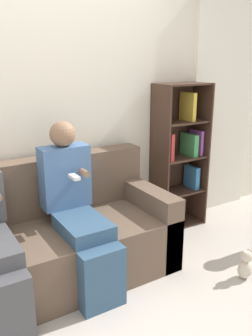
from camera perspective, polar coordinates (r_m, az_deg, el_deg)
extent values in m
plane|color=#BCB2A8|center=(2.70, -5.12, -21.77)|extent=(14.00, 14.00, 0.00)
cube|color=silver|center=(3.03, -14.10, 8.68)|extent=(10.00, 0.06, 2.55)
cube|color=silver|center=(4.14, 15.15, 9.19)|extent=(0.85, 0.04, 2.33)
cube|color=brown|center=(2.81, -11.96, -14.72)|extent=(2.03, 0.64, 0.45)
cube|color=brown|center=(3.05, -14.96, -7.22)|extent=(2.03, 0.18, 0.93)
cube|color=brown|center=(3.14, 4.16, -8.88)|extent=(0.17, 0.64, 0.63)
cube|color=#335170|center=(2.59, -3.80, -17.38)|extent=(0.32, 0.12, 0.45)
cube|color=#335170|center=(2.67, -6.87, -9.31)|extent=(0.32, 0.45, 0.11)
cube|color=#476B9E|center=(2.82, -9.78, -1.37)|extent=(0.38, 0.17, 0.49)
sphere|color=#8C664C|center=(2.74, -10.14, 5.39)|extent=(0.20, 0.20, 0.20)
cylinder|color=#8C664C|center=(2.73, -6.72, -0.80)|extent=(0.05, 0.10, 0.05)
cube|color=white|center=(2.64, -8.30, -1.44)|extent=(0.05, 0.12, 0.02)
cube|color=#47474C|center=(2.42, -17.64, -20.99)|extent=(0.24, 0.12, 0.45)
cube|color=#3D281E|center=(3.48, 5.36, 1.08)|extent=(0.02, 0.31, 1.47)
cube|color=#3D281E|center=(3.81, 11.62, 2.19)|extent=(0.02, 0.31, 1.47)
cube|color=#3D281E|center=(3.75, 7.20, 2.16)|extent=(0.54, 0.02, 1.47)
cube|color=#3D281E|center=(3.89, 8.16, -8.72)|extent=(0.50, 0.27, 0.02)
cube|color=#3D281E|center=(3.75, 8.39, -3.71)|extent=(0.50, 0.27, 0.02)
cube|color=#3D281E|center=(3.64, 8.63, 1.66)|extent=(0.50, 0.27, 0.02)
cube|color=#3D281E|center=(3.56, 8.89, 7.31)|extent=(0.50, 0.27, 0.02)
cube|color=#3D281E|center=(3.52, 9.16, 13.15)|extent=(0.50, 0.27, 0.02)
cube|color=#934CA3|center=(3.85, 8.08, -7.56)|extent=(0.05, 0.16, 0.16)
cube|color=gold|center=(3.59, 9.88, 9.69)|extent=(0.04, 0.21, 0.27)
cube|color=#C63838|center=(3.49, 6.39, 3.50)|extent=(0.04, 0.23, 0.27)
cube|color=#934CA3|center=(3.74, 11.18, 4.09)|extent=(0.04, 0.19, 0.25)
cube|color=#429956|center=(3.68, 10.07, 3.72)|extent=(0.06, 0.22, 0.23)
cube|color=teal|center=(3.82, 10.47, -1.42)|extent=(0.05, 0.19, 0.24)
ellipsoid|color=beige|center=(3.11, 18.54, -15.15)|extent=(0.13, 0.10, 0.16)
sphere|color=beige|center=(3.05, 18.75, -13.24)|extent=(0.10, 0.10, 0.10)
sphere|color=beige|center=(3.00, 18.40, -12.81)|extent=(0.04, 0.04, 0.04)
sphere|color=beige|center=(3.05, 19.24, -12.40)|extent=(0.04, 0.04, 0.04)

